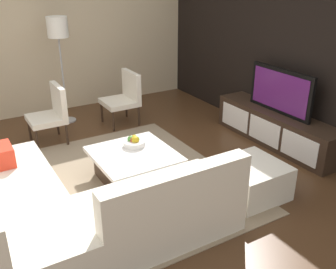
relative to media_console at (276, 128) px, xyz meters
The scene contains 13 objects.
ground_plane 2.41m from the media_console, 90.00° to the right, with size 14.00×14.00×0.00m, color #4C301C.
feature_wall_back 1.19m from the media_console, 90.00° to the left, with size 6.40×0.12×2.80m, color black.
side_wall_left 4.05m from the media_console, 145.54° to the right, with size 0.12×5.20×2.80m, color beige.
area_rug 2.41m from the media_console, 92.39° to the right, with size 3.02×2.43×0.01m, color gray.
media_console is the anchor object (origin of this frame).
television 0.57m from the media_console, 90.00° to the left, with size 1.13×0.06×0.64m.
sectional_couch 3.30m from the media_console, 81.21° to the right, with size 2.32×2.35×0.84m.
coffee_table 2.30m from the media_console, 92.49° to the right, with size 0.97×0.94×0.38m.
accent_chair_near 3.33m from the media_console, 122.22° to the right, with size 0.55×0.51×0.87m.
floor_lamp 3.67m from the media_console, 136.22° to the right, with size 0.33×0.33×1.74m.
ottoman 1.56m from the media_console, 55.39° to the right, with size 0.70×0.70×0.40m, color silver.
fruit_bowl 2.22m from the media_console, 97.27° to the right, with size 0.28×0.28×0.14m.
accent_chair_far 2.49m from the media_console, 140.90° to the right, with size 0.57×0.54×0.87m.
Camera 1 is at (3.70, -1.68, 2.46)m, focal length 41.15 mm.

